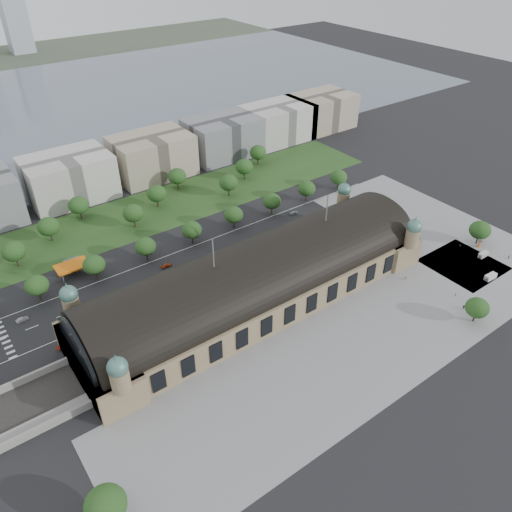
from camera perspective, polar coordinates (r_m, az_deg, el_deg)
ground at (r=205.88m, az=0.24°, el=-5.04°), size 900.00×900.00×0.00m
station at (r=199.45m, az=0.24°, el=-2.77°), size 150.00×48.40×44.30m
plaza_south at (r=187.43m, az=10.94°, el=-10.74°), size 190.00×48.00×0.12m
plaza_east at (r=269.08m, az=18.20°, el=3.55°), size 56.00×100.00×0.12m
road_slab at (r=223.86m, az=-9.71°, el=-1.88°), size 260.00×26.00×0.10m
grass_belt at (r=268.44m, az=-14.33°, el=4.19°), size 300.00×45.00×0.10m
petrol_station at (r=234.97m, az=-20.23°, el=-0.93°), size 14.00×13.00×5.05m
lake at (r=454.86m, az=-23.55°, el=15.16°), size 700.00×320.00×0.08m
far_tower_right at (r=656.91m, az=-25.91°, el=23.46°), size 24.00×24.00×75.00m
office_3 at (r=293.41m, az=-20.57°, el=8.39°), size 45.00×32.00×24.00m
office_4 at (r=308.24m, az=-11.77°, el=11.17°), size 45.00×32.00×24.00m
office_5 at (r=330.05m, az=-3.82°, el=13.41°), size 45.00×32.00×24.00m
office_6 at (r=354.60m, az=2.49°, el=14.99°), size 45.00×32.00×24.00m
office_7 at (r=379.58m, az=7.43°, el=16.09°), size 45.00×32.00×24.00m
tree_row_2 at (r=219.94m, az=-23.78°, el=-3.10°), size 9.60×9.60×11.52m
tree_row_3 at (r=223.64m, az=-18.03°, el=-0.97°), size 9.60×9.60×11.52m
tree_row_4 at (r=229.80m, az=-12.53°, el=1.07°), size 9.60×9.60×11.52m
tree_row_5 at (r=238.24m, az=-7.37°, el=2.98°), size 9.60×9.60×11.52m
tree_row_6 at (r=248.71m, az=-2.58°, el=4.73°), size 9.60×9.60×11.52m
tree_row_7 at (r=260.97m, az=1.81°, el=6.29°), size 9.60×9.60×11.52m
tree_row_8 at (r=274.79m, az=5.81°, el=7.67°), size 9.60×9.60×11.52m
tree_row_9 at (r=289.94m, az=9.42°, el=8.89°), size 9.60×9.60×11.52m
tree_belt_3 at (r=244.69m, az=-25.96°, el=0.49°), size 10.40×10.40×12.48m
tree_belt_4 at (r=257.35m, az=-22.63°, el=3.12°), size 10.40×10.40×12.48m
tree_belt_5 at (r=271.28m, az=-19.62°, el=5.49°), size 10.40×10.40×12.48m
tree_belt_6 at (r=256.02m, az=-13.87°, el=4.77°), size 10.40×10.40×12.48m
tree_belt_7 at (r=272.15m, az=-11.30°, el=7.01°), size 10.40×10.40×12.48m
tree_belt_8 at (r=289.12m, az=-9.01°, el=8.99°), size 10.40×10.40×12.48m
tree_belt_9 at (r=278.77m, az=-3.16°, el=8.36°), size 10.40×10.40×12.48m
tree_belt_10 at (r=297.32m, az=-1.36°, el=10.16°), size 10.40×10.40×12.48m
tree_belt_11 at (r=316.37m, az=0.23°, el=11.74°), size 10.40×10.40×12.48m
tree_plaza_ne at (r=258.81m, az=24.23°, el=2.72°), size 10.00×10.00×11.69m
tree_plaza_sw at (r=146.06m, az=-16.82°, el=-25.61°), size 11.00×11.00×12.73m
tree_plaza_s at (r=209.53m, az=23.96°, el=-5.43°), size 9.00×9.00×10.64m
traffic_car_1 at (r=215.90m, az=-25.16°, el=-6.58°), size 4.80×2.08×1.54m
traffic_car_2 at (r=210.22m, az=-16.80°, el=-5.58°), size 5.82×3.08×1.56m
traffic_car_3 at (r=227.23m, az=-10.20°, el=-1.08°), size 5.31×2.30×1.52m
traffic_car_4 at (r=226.77m, az=-3.59°, el=-0.62°), size 4.41×2.06×1.46m
traffic_car_5 at (r=264.31m, az=4.35°, el=4.94°), size 4.70×2.07×1.50m
traffic_car_6 at (r=271.97m, az=9.60°, el=5.44°), size 5.25×2.48×1.45m
parked_car_0 at (r=202.79m, az=-19.34°, el=-7.92°), size 4.83×3.78×1.53m
parked_car_1 at (r=198.77m, az=-21.25°, el=-9.47°), size 5.73×4.21×1.45m
parked_car_2 at (r=203.03m, az=-14.40°, el=-6.75°), size 6.13×4.20×1.65m
parked_car_3 at (r=203.58m, az=-15.15°, el=-6.82°), size 4.20×3.50×1.35m
parked_car_4 at (r=209.69m, az=-11.34°, el=-4.75°), size 4.43×3.04×1.38m
parked_car_5 at (r=213.02m, az=-8.74°, el=-3.66°), size 6.30×5.45×1.61m
parked_car_6 at (r=214.67m, az=-7.63°, el=-3.20°), size 5.81×5.03×1.60m
bus_west at (r=218.38m, az=-6.24°, el=-2.11°), size 10.68×2.66×2.97m
bus_mid at (r=236.83m, az=0.24°, el=1.45°), size 12.52×3.82×3.43m
bus_east at (r=236.27m, az=1.97°, el=1.30°), size 11.48×3.42×3.15m
van_east at (r=252.65m, az=24.50°, el=0.12°), size 5.33×2.15×2.31m
van_south at (r=238.69m, az=25.18°, el=-2.19°), size 5.94×2.70×2.51m
advertising_column at (r=258.85m, az=24.18°, el=1.25°), size 1.83×1.83×3.48m
pedestrian_0 at (r=225.60m, az=16.72°, el=-2.44°), size 0.83×0.51×1.63m
pedestrian_1 at (r=223.20m, az=21.85°, el=-4.13°), size 0.67×0.62×1.55m
pedestrian_2 at (r=256.28m, az=22.30°, el=1.13°), size 0.68×0.86×1.55m
pedestrian_3 at (r=256.54m, az=26.91°, el=-0.10°), size 1.15×0.58×1.94m
pedestrian_4 at (r=217.31m, az=22.62°, el=-5.45°), size 0.96×1.38×1.96m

